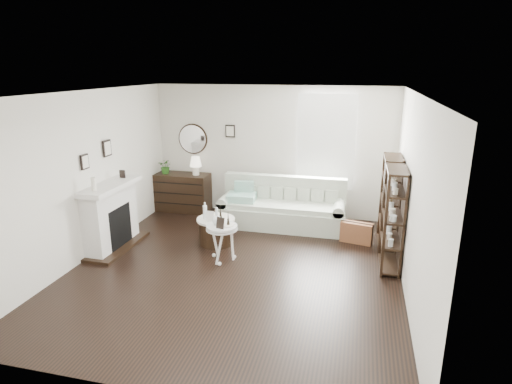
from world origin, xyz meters
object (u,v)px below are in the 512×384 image
(sofa, at_px, (282,210))
(drum_table, at_px, (216,231))
(dresser, at_px, (181,192))
(pedestal_table, at_px, (222,228))

(sofa, xyz_separation_m, drum_table, (-0.98, -1.18, -0.08))
(sofa, height_order, drum_table, sofa)
(sofa, distance_m, dresser, 2.35)
(sofa, relative_size, pedestal_table, 4.00)
(drum_table, bearing_deg, dresser, 130.28)
(sofa, distance_m, drum_table, 1.54)
(sofa, bearing_deg, dresser, 170.34)
(sofa, bearing_deg, pedestal_table, -109.44)
(drum_table, xyz_separation_m, pedestal_table, (0.33, -0.66, 0.32))
(dresser, xyz_separation_m, drum_table, (1.33, -1.57, -0.17))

